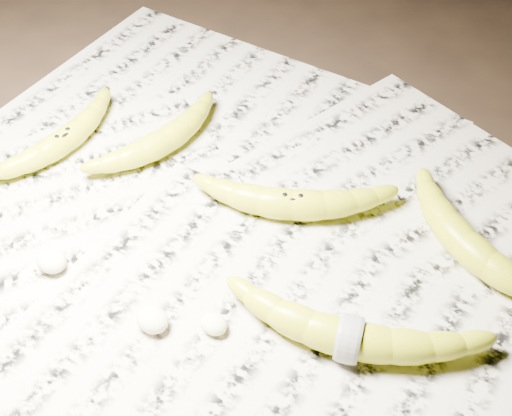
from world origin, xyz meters
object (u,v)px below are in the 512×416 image
Objects in this scene: banana_left_a at (63,139)px; banana_center at (293,202)px; banana_upper_a at (466,242)px; banana_left_b at (164,139)px; banana_taped at (350,337)px.

banana_center reaches higher than banana_left_a.
banana_left_a is 0.30m from banana_center.
banana_left_a is 0.92× the size of banana_center.
banana_upper_a reaches higher than banana_left_a.
banana_left_b is (0.10, 0.08, 0.00)m from banana_left_a.
banana_taped is 0.18m from banana_upper_a.
banana_left_b reaches higher than banana_left_a.
banana_left_a is 0.80× the size of banana_taped.
banana_taped is (0.44, -0.03, 0.00)m from banana_left_a.
banana_center is 0.19m from banana_taped.
banana_left_b is at bearing 149.52° from banana_center.
banana_center is at bearing -80.29° from banana_left_b.
banana_center is at bearing 120.69° from banana_taped.
banana_taped is (0.15, -0.11, 0.00)m from banana_center.
banana_taped is at bearing -99.73° from banana_left_b.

